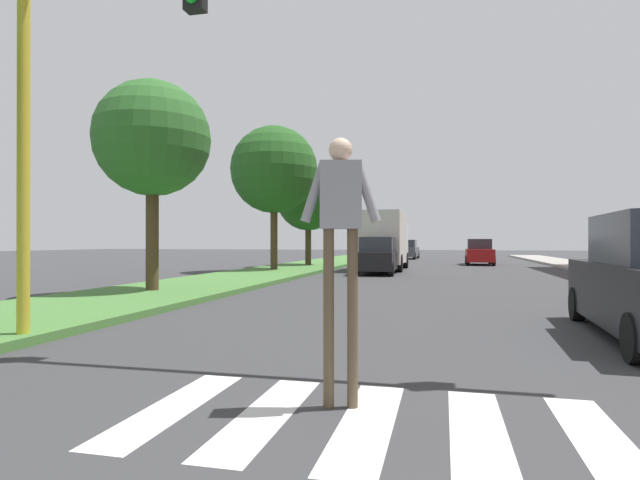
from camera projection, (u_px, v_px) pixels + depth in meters
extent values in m
plane|color=#38383A|center=(440.00, 272.00, 26.33)|extent=(140.00, 140.00, 0.00)
cube|color=silver|center=(174.00, 407.00, 4.75)|extent=(0.45, 2.20, 0.01)
cube|color=silver|center=(266.00, 414.00, 4.53)|extent=(0.45, 2.20, 0.01)
cube|color=silver|center=(367.00, 423.00, 4.32)|extent=(0.45, 2.20, 0.01)
cube|color=silver|center=(478.00, 432.00, 4.11)|extent=(0.45, 2.20, 0.01)
cube|color=silver|center=(602.00, 442.00, 3.90)|extent=(0.45, 2.20, 0.01)
cube|color=#477A38|center=(284.00, 270.00, 26.21)|extent=(4.21, 64.00, 0.15)
cylinder|color=#4C3823|center=(152.00, 231.00, 14.68)|extent=(0.36, 0.36, 3.35)
sphere|color=#2D6628|center=(152.00, 138.00, 14.68)|extent=(3.31, 3.31, 3.31)
cylinder|color=#4C3823|center=(274.00, 232.00, 25.97)|extent=(0.36, 0.36, 3.71)
sphere|color=#23561E|center=(274.00, 170.00, 25.98)|extent=(4.41, 4.41, 4.41)
cylinder|color=#4C3823|center=(308.00, 241.00, 31.04)|extent=(0.36, 0.36, 2.83)
sphere|color=#23561E|center=(308.00, 199.00, 31.05)|extent=(3.82, 3.82, 3.82)
cube|color=#9E9991|center=(634.00, 275.00, 22.45)|extent=(3.00, 64.00, 0.15)
cylinder|color=gold|center=(24.00, 134.00, 7.71)|extent=(0.18, 0.18, 6.00)
cylinder|color=brown|center=(352.00, 318.00, 4.73)|extent=(0.12, 0.12, 1.65)
cylinder|color=brown|center=(329.00, 318.00, 4.74)|extent=(0.12, 0.12, 1.65)
cube|color=gray|center=(341.00, 195.00, 4.74)|extent=(0.42, 0.32, 0.62)
cylinder|color=gray|center=(367.00, 192.00, 4.73)|extent=(0.28, 0.14, 0.58)
cylinder|color=gray|center=(315.00, 192.00, 4.74)|extent=(0.28, 0.14, 0.58)
sphere|color=beige|center=(341.00, 150.00, 4.74)|extent=(0.26, 0.26, 0.22)
cylinder|color=black|center=(577.00, 304.00, 9.96)|extent=(0.25, 0.65, 0.64)
cylinder|color=black|center=(636.00, 338.00, 6.41)|extent=(0.25, 0.65, 0.64)
cube|color=black|center=(378.00, 260.00, 24.49)|extent=(1.73, 4.37, 0.84)
cube|color=#2D333D|center=(378.00, 244.00, 24.28)|extent=(1.52, 1.97, 0.69)
cylinder|color=black|center=(367.00, 265.00, 26.35)|extent=(0.22, 0.64, 0.64)
cylinder|color=black|center=(398.00, 266.00, 26.00)|extent=(0.22, 0.64, 0.64)
cylinder|color=black|center=(356.00, 269.00, 22.98)|extent=(0.22, 0.64, 0.64)
cylinder|color=black|center=(391.00, 269.00, 22.63)|extent=(0.22, 0.64, 0.64)
cube|color=maroon|center=(479.00, 255.00, 34.17)|extent=(1.79, 4.03, 0.82)
cube|color=#2D333D|center=(479.00, 244.00, 34.37)|extent=(1.55, 1.83, 0.67)
cylinder|color=black|center=(494.00, 261.00, 32.47)|extent=(0.23, 0.64, 0.64)
cylinder|color=black|center=(468.00, 261.00, 32.86)|extent=(0.23, 0.64, 0.64)
cylinder|color=black|center=(490.00, 259.00, 35.48)|extent=(0.23, 0.64, 0.64)
cylinder|color=black|center=(467.00, 259.00, 35.87)|extent=(0.23, 0.64, 0.64)
cube|color=#474C51|center=(407.00, 252.00, 46.11)|extent=(1.95, 4.53, 0.82)
cube|color=#2D333D|center=(407.00, 244.00, 45.89)|extent=(1.65, 2.07, 0.67)
cylinder|color=black|center=(400.00, 255.00, 48.04)|extent=(0.24, 0.65, 0.64)
cylinder|color=black|center=(418.00, 255.00, 47.60)|extent=(0.24, 0.65, 0.64)
cylinder|color=black|center=(395.00, 256.00, 44.61)|extent=(0.24, 0.65, 0.64)
cylinder|color=black|center=(414.00, 256.00, 44.17)|extent=(0.24, 0.65, 0.64)
cube|color=silver|center=(387.00, 243.00, 30.07)|extent=(2.30, 2.00, 2.20)
cube|color=beige|center=(381.00, 238.00, 27.06)|extent=(2.30, 4.20, 2.70)
cylinder|color=black|center=(369.00, 260.00, 30.32)|extent=(0.30, 0.90, 0.90)
cylinder|color=black|center=(405.00, 260.00, 29.82)|extent=(0.30, 0.90, 0.90)
cylinder|color=black|center=(358.00, 263.00, 26.28)|extent=(0.30, 0.90, 0.90)
cylinder|color=black|center=(399.00, 263.00, 25.79)|extent=(0.30, 0.90, 0.90)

